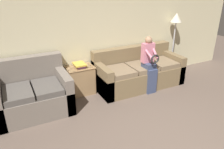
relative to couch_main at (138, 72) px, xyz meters
The scene contains 7 objects.
wall_back 1.32m from the couch_main, 148.91° to the left, with size 7.82×0.06×2.55m.
couch_main is the anchor object (origin of this frame).
couch_side 2.42m from the couch_main, behind, with size 1.35×0.97×1.01m.
child_left_seated 0.51m from the couch_main, 83.42° to the right, with size 0.28×0.37×1.25m.
side_shelf 1.39m from the couch_main, behind, with size 0.58×0.42×0.63m.
book_stack 1.43m from the couch_main, behind, with size 0.23×0.31×0.09m.
floor_lamp 1.61m from the couch_main, 11.75° to the left, with size 0.28×0.28×1.60m.
Camera 1 is at (-1.93, -1.56, 2.36)m, focal length 35.00 mm.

